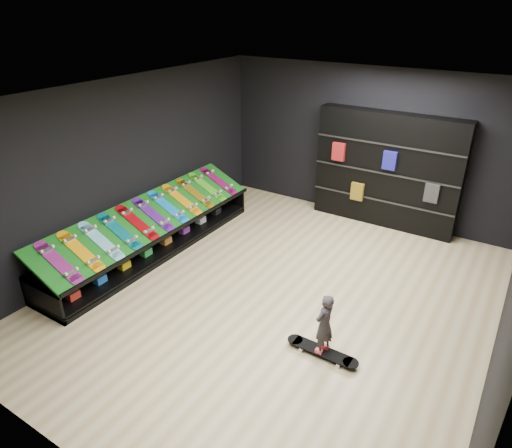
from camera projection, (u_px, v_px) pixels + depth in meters
The scene contains 21 objects.
floor at pixel (276, 294), 7.04m from camera, with size 6.00×7.00×0.01m, color beige.
ceiling at pixel (281, 97), 5.70m from camera, with size 6.00×7.00×0.01m, color white.
wall_back at pixel (367, 145), 9.02m from camera, with size 6.00×0.02×3.00m, color black.
wall_front at pixel (65, 354), 3.73m from camera, with size 6.00×0.02×3.00m, color black.
wall_left at pixel (127, 168), 7.81m from camera, with size 0.02×7.00×3.00m, color black.
display_rack at pixel (153, 238), 8.15m from camera, with size 0.90×4.50×0.50m, color black, non-canonical shape.
turf_ramp at pixel (153, 216), 7.92m from camera, with size 1.00×4.50×0.04m, color #0D5410.
back_shelving at pixel (387, 171), 8.81m from camera, with size 2.79×0.33×2.23m, color black.
floor_skateboard at pixel (322, 353), 5.82m from camera, with size 0.98×0.22×0.09m, color black, non-canonical shape.
child at pixel (323, 335), 5.69m from camera, with size 0.19×0.13×0.50m, color black.
display_board_0 at pixel (59, 263), 6.47m from camera, with size 0.98×0.22×0.09m, color #2626BF, non-canonical shape.
display_board_1 at pixel (81, 251), 6.76m from camera, with size 0.98×0.22×0.09m, color yellow, non-canonical shape.
display_board_2 at pixel (101, 241), 7.04m from camera, with size 0.98×0.22×0.09m, color #0CB2E5, non-canonical shape.
display_board_3 at pixel (120, 231), 7.33m from camera, with size 0.98×0.22×0.09m, color #0C8C99, non-canonical shape.
display_board_4 at pixel (137, 223), 7.62m from camera, with size 0.98×0.22×0.09m, color red, non-canonical shape.
display_board_5 at pixel (153, 214), 7.91m from camera, with size 0.98×0.22×0.09m, color purple, non-canonical shape.
display_board_6 at pixel (168, 207), 8.19m from camera, with size 0.98×0.22×0.09m, color blue, non-canonical shape.
display_board_7 at pixel (182, 200), 8.48m from camera, with size 0.98×0.22×0.09m, color orange, non-canonical shape.
display_board_8 at pixel (195, 193), 8.77m from camera, with size 0.98×0.22×0.09m, color yellow, non-canonical shape.
display_board_9 at pixel (207, 187), 9.05m from camera, with size 0.98×0.22×0.09m, color green, non-canonical shape.
display_board_10 at pixel (219, 181), 9.34m from camera, with size 0.98×0.22×0.09m, color #E5198C, non-canonical shape.
Camera 1 is at (2.85, -5.08, 4.11)m, focal length 32.00 mm.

